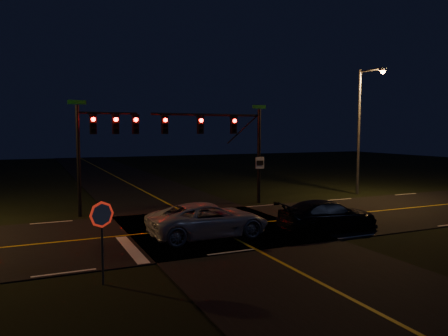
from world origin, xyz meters
name	(u,v)px	position (x,y,z in m)	size (l,w,h in m)	color
ground	(213,228)	(0.00, 0.00, 0.00)	(120.00, 120.00, 0.00)	black
road_ew	(213,227)	(0.00, 0.00, 0.02)	(120.00, 9.00, 0.04)	black
road_ns	(213,227)	(0.00, 0.00, 0.02)	(8.00, 120.00, 0.04)	black
lane_markings	(218,227)	(0.24, -0.10, 0.04)	(120.00, 120.00, 0.01)	gold
streetlight_ne	(362,121)	(14.00, 5.64, 5.34)	(0.50, 2.46, 9.00)	#57595F
signal_mast_ne	(225,135)	(3.14, 5.49, 4.35)	(7.47, 0.41, 6.26)	black
signal_mast_nw	(99,138)	(-4.39, 5.49, 4.26)	(3.77, 0.41, 6.26)	black
stop_sign	(102,225)	(-6.00, -5.83, 1.84)	(0.75, 0.33, 2.55)	#57595F
pickup_white	(209,221)	(-0.88, -1.66, 0.74)	(5.40, 2.60, 1.48)	silver
suv_dark	(328,216)	(4.59, -2.81, 0.70)	(4.91, 2.21, 1.40)	black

